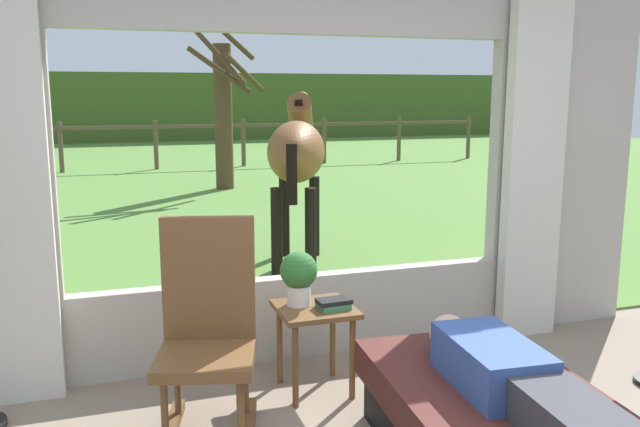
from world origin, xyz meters
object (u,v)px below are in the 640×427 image
pasture_tree (224,110)px  side_table (315,322)px  potted_plant (299,275)px  book_stack (333,304)px  rocking_chair (208,331)px  reclining_person (517,382)px  horse (297,152)px

pasture_tree → side_table: bearing=-96.8°
potted_plant → book_stack: potted_plant is taller
rocking_chair → book_stack: size_ratio=5.64×
rocking_chair → pasture_tree: size_ratio=0.39×
reclining_person → horse: bearing=91.5°
reclining_person → horse: horse is taller
reclining_person → horse: (0.22, 4.07, 0.63)m
pasture_tree → rocking_chair: bearing=-101.0°
reclining_person → pasture_tree: (0.48, 9.51, 0.90)m
horse → rocking_chair: bearing=-94.0°
reclining_person → book_stack: (-0.42, 1.18, 0.03)m
side_table → horse: horse is taller
side_table → pasture_tree: pasture_tree is taller
horse → book_stack: bearing=-82.1°
pasture_tree → reclining_person: bearing=-92.9°
reclining_person → potted_plant: bearing=118.7°
horse → pasture_tree: (0.27, 5.45, 0.27)m
potted_plant → pasture_tree: (1.07, 8.20, 0.72)m
reclining_person → side_table: 1.35m
horse → side_table: bearing=-84.1°
pasture_tree → book_stack: bearing=-96.2°
side_table → horse: (0.72, 2.82, 0.73)m
reclining_person → horse: 4.12m
rocking_chair → potted_plant: bearing=45.1°
side_table → pasture_tree: size_ratio=0.18×
rocking_chair → side_table: (0.66, 0.27, -0.12)m
potted_plant → rocking_chair: bearing=-150.6°
potted_plant → book_stack: 0.26m
book_stack → pasture_tree: size_ratio=0.07×
side_table → book_stack: 0.17m
pasture_tree → horse: bearing=-92.8°
book_stack → potted_plant: bearing=143.8°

